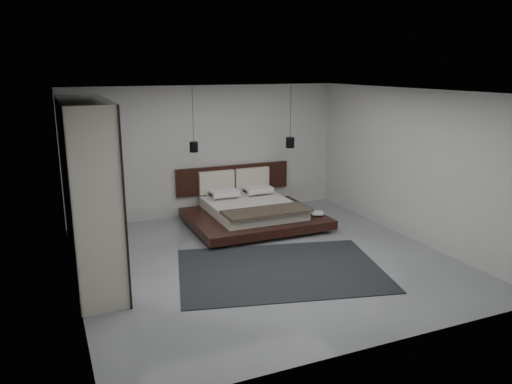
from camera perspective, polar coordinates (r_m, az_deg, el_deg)
name	(u,v)px	position (r m, az deg, el deg)	size (l,w,h in m)	color
floor	(264,259)	(8.54, 0.89, -7.68)	(6.00, 6.00, 0.00)	gray
ceiling	(264,91)	(7.94, 0.97, 11.43)	(6.00, 6.00, 0.00)	white
wall_back	(207,151)	(10.88, -5.59, 4.68)	(6.00, 6.00, 0.00)	silver
wall_front	(376,234)	(5.63, 13.60, -4.66)	(6.00, 6.00, 0.00)	silver
wall_left	(69,197)	(7.45, -20.62, -0.57)	(6.00, 6.00, 0.00)	silver
wall_right	(411,165)	(9.73, 17.29, 2.98)	(6.00, 6.00, 0.00)	silver
lattice_screen	(64,171)	(9.87, -21.09, 2.22)	(0.05, 0.90, 2.60)	black
bed	(251,211)	(10.33, -0.52, -2.15)	(2.63, 2.33, 1.05)	black
book_lower	(312,214)	(10.25, 6.43, -2.48)	(0.22, 0.30, 0.03)	#99724C
book_upper	(312,213)	(10.21, 6.42, -2.40)	(0.22, 0.30, 0.02)	#99724C
pendant_left	(194,147)	(10.05, -7.13, 5.16)	(0.17, 0.17, 1.28)	black
pendant_right	(290,142)	(10.85, 3.92, 5.68)	(0.19, 0.19, 1.33)	black
wardrobe	(88,191)	(7.91, -18.60, 0.13)	(0.65, 2.78, 2.73)	beige
rug	(281,270)	(8.12, 2.82, -8.86)	(3.22, 2.30, 0.01)	black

